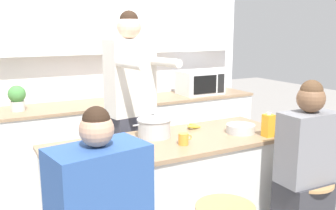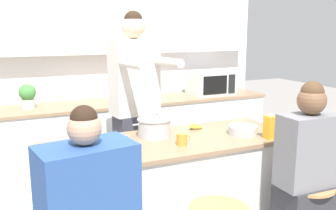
% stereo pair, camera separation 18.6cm
% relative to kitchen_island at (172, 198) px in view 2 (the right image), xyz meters
% --- Properties ---
extents(wall_back, '(4.06, 0.22, 2.70)m').
position_rel_kitchen_island_xyz_m(wall_back, '(0.00, 1.88, 1.07)').
color(wall_back, white).
rests_on(wall_back, ground_plane).
extents(back_counter, '(3.77, 0.63, 0.93)m').
position_rel_kitchen_island_xyz_m(back_counter, '(0.00, 1.58, -0.00)').
color(back_counter, white).
rests_on(back_counter, ground_plane).
extents(kitchen_island, '(1.86, 0.71, 0.93)m').
position_rel_kitchen_island_xyz_m(kitchen_island, '(0.00, 0.00, 0.00)').
color(kitchen_island, black).
rests_on(kitchen_island, ground_plane).
extents(person_cooking, '(0.48, 0.63, 1.88)m').
position_rel_kitchen_island_xyz_m(person_cooking, '(-0.05, 0.65, 0.48)').
color(person_cooking, '#383842').
rests_on(person_cooking, ground_plane).
extents(person_seated_near, '(0.40, 0.27, 1.40)m').
position_rel_kitchen_island_xyz_m(person_seated_near, '(0.72, -0.61, 0.17)').
color(person_seated_near, '#333338').
rests_on(person_seated_near, ground_plane).
extents(cooking_pot, '(0.35, 0.26, 0.14)m').
position_rel_kitchen_island_xyz_m(cooking_pot, '(-0.08, 0.14, 0.53)').
color(cooking_pot, '#B7BABC').
rests_on(cooking_pot, kitchen_island).
extents(fruit_bowl, '(0.22, 0.22, 0.07)m').
position_rel_kitchen_island_xyz_m(fruit_bowl, '(0.56, -0.09, 0.49)').
color(fruit_bowl, '#B7BABC').
rests_on(fruit_bowl, kitchen_island).
extents(coffee_cup_near, '(0.11, 0.08, 0.08)m').
position_rel_kitchen_island_xyz_m(coffee_cup_near, '(-0.39, 0.04, 0.50)').
color(coffee_cup_near, '#4C7099').
rests_on(coffee_cup_near, kitchen_island).
extents(coffee_cup_far, '(0.11, 0.07, 0.08)m').
position_rel_kitchen_island_xyz_m(coffee_cup_far, '(0.01, -0.14, 0.50)').
color(coffee_cup_far, orange).
rests_on(coffee_cup_far, kitchen_island).
extents(banana_bunch, '(0.14, 0.10, 0.05)m').
position_rel_kitchen_island_xyz_m(banana_bunch, '(0.30, 0.20, 0.48)').
color(banana_bunch, yellow).
rests_on(banana_bunch, kitchen_island).
extents(juice_carton, '(0.07, 0.07, 0.19)m').
position_rel_kitchen_island_xyz_m(juice_carton, '(0.68, -0.27, 0.54)').
color(juice_carton, gold).
rests_on(juice_carton, kitchen_island).
extents(microwave, '(0.52, 0.37, 0.29)m').
position_rel_kitchen_island_xyz_m(microwave, '(1.26, 1.54, 0.61)').
color(microwave, white).
rests_on(microwave, back_counter).
extents(potted_plant, '(0.17, 0.17, 0.25)m').
position_rel_kitchen_island_xyz_m(potted_plant, '(-0.87, 1.58, 0.60)').
color(potted_plant, beige).
rests_on(potted_plant, back_counter).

